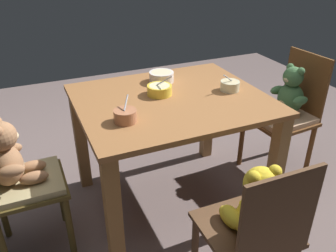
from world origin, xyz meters
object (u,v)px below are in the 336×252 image
object	(u,v)px
teddy_chair_near_left	(14,172)
porridge_bowl_cream_near_right	(230,86)
porridge_bowl_white_far_center	(161,77)
teddy_chair_near_front	(255,218)
dining_table	(171,120)
porridge_bowl_yellow_center	(159,90)
teddy_chair_near_right	(287,105)
porridge_bowl_terracotta_near_left	(125,116)

from	to	relation	value
teddy_chair_near_left	porridge_bowl_cream_near_right	bearing A→B (deg)	0.80
teddy_chair_near_left	porridge_bowl_white_far_center	bearing A→B (deg)	18.63
teddy_chair_near_left	teddy_chair_near_front	size ratio (longest dim) A/B	0.97
dining_table	porridge_bowl_yellow_center	bearing A→B (deg)	123.59
teddy_chair_near_left	teddy_chair_near_front	xyz separation A→B (m)	(0.92, -0.76, -0.00)
teddy_chair_near_front	porridge_bowl_yellow_center	world-z (taller)	porridge_bowl_yellow_center
teddy_chair_near_right	porridge_bowl_terracotta_near_left	bearing A→B (deg)	5.06
teddy_chair_near_right	porridge_bowl_terracotta_near_left	distance (m)	1.28
teddy_chair_near_right	porridge_bowl_yellow_center	size ratio (longest dim) A/B	6.01
porridge_bowl_white_far_center	porridge_bowl_terracotta_near_left	bearing A→B (deg)	-130.77
porridge_bowl_cream_near_right	teddy_chair_near_front	bearing A→B (deg)	-113.97
teddy_chair_near_front	dining_table	bearing A→B (deg)	1.78
teddy_chair_near_front	porridge_bowl_yellow_center	xyz separation A→B (m)	(-0.06, 0.89, 0.26)
teddy_chair_near_right	porridge_bowl_white_far_center	xyz separation A→B (m)	(-0.86, 0.23, 0.26)
porridge_bowl_yellow_center	porridge_bowl_cream_near_right	bearing A→B (deg)	-14.96
teddy_chair_near_right	porridge_bowl_cream_near_right	xyz separation A→B (m)	(-0.54, -0.07, 0.26)
teddy_chair_near_left	teddy_chair_near_right	world-z (taller)	teddy_chair_near_right
dining_table	teddy_chair_near_front	distance (m)	0.83
dining_table	teddy_chair_near_front	world-z (taller)	teddy_chair_near_front
dining_table	teddy_chair_near_left	distance (m)	0.90
teddy_chair_near_front	porridge_bowl_terracotta_near_left	size ratio (longest dim) A/B	6.88
porridge_bowl_cream_near_right	teddy_chair_near_right	bearing A→B (deg)	6.99
porridge_bowl_yellow_center	dining_table	bearing A→B (deg)	-56.41
dining_table	porridge_bowl_terracotta_near_left	size ratio (longest dim) A/B	8.82
teddy_chair_near_left	porridge_bowl_white_far_center	size ratio (longest dim) A/B	5.23
teddy_chair_near_right	porridge_bowl_cream_near_right	size ratio (longest dim) A/B	7.25
teddy_chair_near_left	porridge_bowl_yellow_center	world-z (taller)	porridge_bowl_yellow_center
teddy_chair_near_right	teddy_chair_near_front	bearing A→B (deg)	39.46
teddy_chair_near_right	teddy_chair_near_front	size ratio (longest dim) A/B	1.05
porridge_bowl_cream_near_right	porridge_bowl_yellow_center	bearing A→B (deg)	165.04
porridge_bowl_yellow_center	porridge_bowl_cream_near_right	world-z (taller)	porridge_bowl_yellow_center
dining_table	porridge_bowl_terracotta_near_left	world-z (taller)	porridge_bowl_terracotta_near_left
teddy_chair_near_front	porridge_bowl_yellow_center	distance (m)	0.93
teddy_chair_near_left	porridge_bowl_cream_near_right	distance (m)	1.29
teddy_chair_near_left	teddy_chair_near_right	xyz separation A→B (m)	(1.80, 0.08, -0.00)
teddy_chair_near_left	porridge_bowl_yellow_center	bearing A→B (deg)	8.56
teddy_chair_near_left	porridge_bowl_cream_near_right	size ratio (longest dim) A/B	6.75
porridge_bowl_terracotta_near_left	teddy_chair_near_front	bearing A→B (deg)	-61.29
porridge_bowl_yellow_center	porridge_bowl_white_far_center	xyz separation A→B (m)	(0.09, 0.19, 0.00)
teddy_chair_near_right	porridge_bowl_white_far_center	size ratio (longest dim) A/B	5.62
teddy_chair_near_left	porridge_bowl_white_far_center	distance (m)	1.03
porridge_bowl_terracotta_near_left	porridge_bowl_white_far_center	distance (m)	0.58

